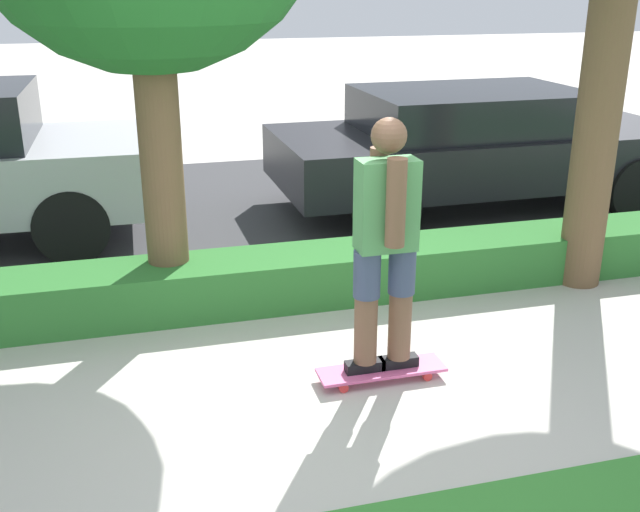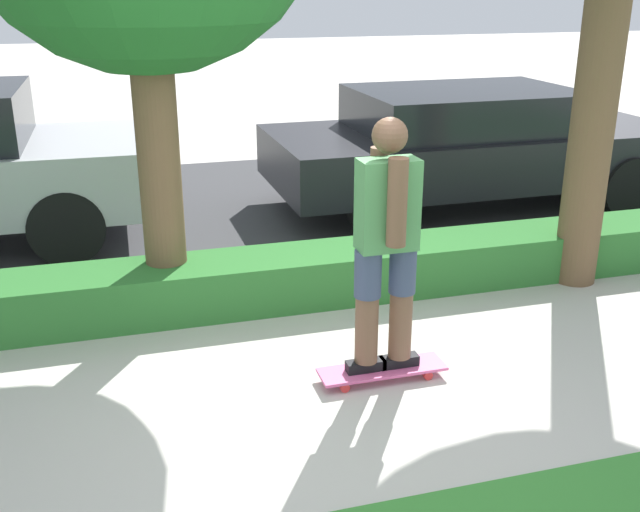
% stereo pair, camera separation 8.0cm
% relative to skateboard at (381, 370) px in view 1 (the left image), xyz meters
% --- Properties ---
extents(ground_plane, '(60.00, 60.00, 0.00)m').
position_rel_skateboard_xyz_m(ground_plane, '(-0.51, -0.18, -0.07)').
color(ground_plane, '#BCB7AD').
extents(street_asphalt, '(15.64, 5.00, 0.01)m').
position_rel_skateboard_xyz_m(street_asphalt, '(-0.51, 4.02, -0.06)').
color(street_asphalt, '#38383A').
rests_on(street_asphalt, ground_plane).
extents(hedge_row, '(15.64, 0.60, 0.40)m').
position_rel_skateboard_xyz_m(hedge_row, '(-0.51, 1.42, 0.14)').
color(hedge_row, '#2D702D').
rests_on(hedge_row, ground_plane).
extents(skateboard, '(0.85, 0.24, 0.08)m').
position_rel_skateboard_xyz_m(skateboard, '(0.00, 0.00, 0.00)').
color(skateboard, '#DB5B93').
rests_on(skateboard, ground_plane).
extents(skater_person, '(0.49, 0.42, 1.65)m').
position_rel_skateboard_xyz_m(skater_person, '(-0.00, -0.00, 0.89)').
color(skater_person, black).
rests_on(skater_person, skateboard).
extents(parked_car_middle, '(4.65, 2.03, 1.34)m').
position_rel_skateboard_xyz_m(parked_car_middle, '(2.38, 3.55, 0.66)').
color(parked_car_middle, black).
rests_on(parked_car_middle, ground_plane).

